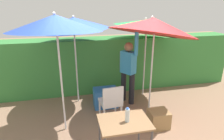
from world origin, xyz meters
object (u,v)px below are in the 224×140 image
umbrella_rainbow (74,24)px  bottle_water (127,115)px  umbrella_yellow (153,26)px  chair_plastic (111,101)px  umbrella_orange (55,23)px  cooler_box (106,97)px  umbrella_navy (146,25)px  folding_table (124,126)px  person_vendor (128,69)px  crate_cardboard (158,119)px

umbrella_rainbow → bottle_water: bearing=-73.5°
umbrella_yellow → chair_plastic: (-1.00, -0.34, -1.53)m
umbrella_orange → bottle_water: umbrella_orange is taller
umbrella_rainbow → cooler_box: umbrella_rainbow is taller
cooler_box → bottle_water: 1.95m
umbrella_navy → chair_plastic: umbrella_navy is taller
chair_plastic → bottle_water: (0.01, -1.12, 0.36)m
umbrella_navy → folding_table: 2.90m
umbrella_orange → bottle_water: size_ratio=9.93×
umbrella_navy → chair_plastic: 2.22m
umbrella_navy → cooler_box: size_ratio=3.93×
umbrella_rainbow → folding_table: (0.63, -2.23, -1.38)m
cooler_box → folding_table: bearing=-91.2°
person_vendor → bottle_water: person_vendor is taller
umbrella_rainbow → umbrella_yellow: size_ratio=0.90×
umbrella_rainbow → person_vendor: (1.27, -0.30, -1.11)m
umbrella_navy → bottle_water: 2.81m
umbrella_yellow → bottle_water: bearing=-124.0°
umbrella_rainbow → crate_cardboard: (1.60, -1.50, -1.86)m
chair_plastic → folding_table: 1.12m
person_vendor → chair_plastic: size_ratio=2.11×
cooler_box → folding_table: (-0.04, -1.83, 0.42)m
umbrella_orange → cooler_box: (1.01, 0.76, -1.93)m
umbrella_orange → cooler_box: umbrella_orange is taller
umbrella_orange → cooler_box: size_ratio=4.06×
umbrella_rainbow → crate_cardboard: umbrella_rainbow is taller
umbrella_rainbow → cooler_box: bearing=-31.3°
chair_plastic → cooler_box: chair_plastic is taller
umbrella_orange → umbrella_rainbow: bearing=73.7°
crate_cardboard → bottle_water: 1.38m
umbrella_rainbow → crate_cardboard: bearing=-43.2°
umbrella_orange → umbrella_yellow: 2.04m
umbrella_navy → person_vendor: 1.22m
person_vendor → bottle_water: 2.04m
umbrella_orange → folding_table: (0.97, -1.06, -1.51)m
umbrella_orange → umbrella_navy: size_ratio=1.03×
umbrella_navy → bottle_water: size_ratio=9.63×
crate_cardboard → folding_table: folding_table is taller
umbrella_navy → crate_cardboard: (-0.24, -1.57, -1.77)m
bottle_water → umbrella_navy: bearing=63.2°
umbrella_navy → umbrella_orange: bearing=-150.5°
umbrella_yellow → cooler_box: umbrella_yellow is taller
umbrella_yellow → crate_cardboard: bearing=-94.7°
umbrella_yellow → folding_table: umbrella_yellow is taller
umbrella_navy → chair_plastic: (-1.18, -1.19, -1.44)m
umbrella_yellow → person_vendor: size_ratio=1.32×
umbrella_yellow → folding_table: 2.24m
umbrella_yellow → umbrella_navy: (0.19, 0.85, -0.08)m
umbrella_rainbow → umbrella_yellow: umbrella_yellow is taller
cooler_box → umbrella_rainbow: bearing=148.7°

